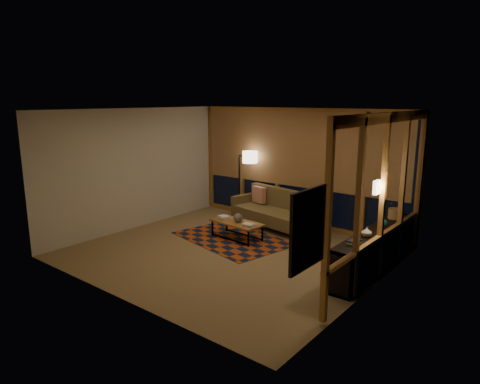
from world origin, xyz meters
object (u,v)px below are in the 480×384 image
Objects in this scene: sofa at (275,210)px; coffee_table at (237,230)px; bookshelf at (375,250)px; floor_lamp at (239,183)px.

sofa reaches higher than coffee_table.
bookshelf reaches higher than coffee_table.
sofa is 1.17m from coffee_table.
bookshelf is at bearing -8.48° from sofa.
floor_lamp is at bearing 174.96° from sofa.
coffee_table is at bearing -175.89° from bookshelf.
coffee_table is 2.91m from bookshelf.
sofa reaches higher than bookshelf.
coffee_table is at bearing -43.91° from floor_lamp.
floor_lamp reaches higher than sofa.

